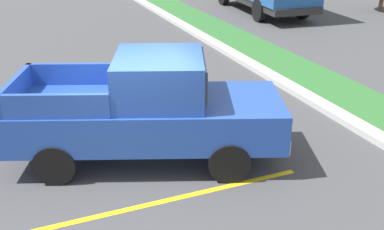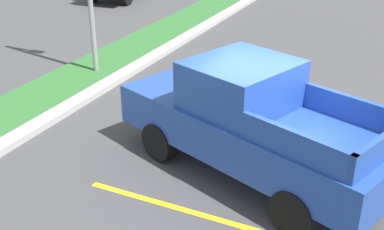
# 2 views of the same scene
# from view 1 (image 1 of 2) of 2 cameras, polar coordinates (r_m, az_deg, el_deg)

# --- Properties ---
(ground_plane) EXTENTS (120.00, 120.00, 0.00)m
(ground_plane) POSITION_cam_1_polar(r_m,az_deg,el_deg) (8.78, -6.42, -6.48)
(ground_plane) COLOR #424244
(parking_line_near) EXTENTS (0.12, 4.80, 0.01)m
(parking_line_near) POSITION_cam_1_polar(r_m,az_deg,el_deg) (10.40, -8.25, -1.45)
(parking_line_near) COLOR yellow
(parking_line_near) RESTS_ON ground
(parking_line_far) EXTENTS (0.12, 4.80, 0.01)m
(parking_line_far) POSITION_cam_1_polar(r_m,az_deg,el_deg) (7.81, -2.38, -10.56)
(parking_line_far) COLOR yellow
(parking_line_far) RESTS_ON ground
(curb_strip) EXTENTS (56.00, 0.40, 0.15)m
(curb_strip) POSITION_cam_1_polar(r_m,az_deg,el_deg) (10.99, 19.42, -0.80)
(curb_strip) COLOR #B2B2AD
(curb_strip) RESTS_ON ground
(pickup_truck_main) EXTENTS (3.62, 5.55, 2.10)m
(pickup_truck_main) POSITION_cam_1_polar(r_m,az_deg,el_deg) (8.60, -5.70, 0.67)
(pickup_truck_main) COLOR black
(pickup_truck_main) RESTS_ON ground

